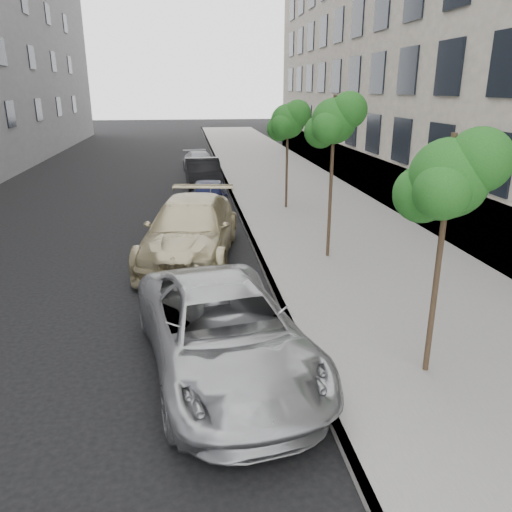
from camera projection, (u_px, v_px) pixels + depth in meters
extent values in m
plane|color=black|center=(262.00, 449.00, 7.21)|extent=(160.00, 160.00, 0.00)
cube|color=gray|center=(274.00, 172.00, 30.27)|extent=(6.40, 72.00, 0.14)
cube|color=#9E9B93|center=(222.00, 174.00, 29.86)|extent=(0.15, 72.00, 0.14)
cylinder|color=#38281C|center=(439.00, 260.00, 8.32)|extent=(0.10, 0.10, 4.16)
sphere|color=#175B1F|center=(449.00, 178.00, 7.88)|extent=(1.27, 1.27, 1.27)
sphere|color=#175B1F|center=(479.00, 160.00, 7.64)|extent=(1.02, 1.02, 1.02)
sphere|color=#175B1F|center=(422.00, 194.00, 8.17)|extent=(0.95, 0.95, 0.95)
cylinder|color=#38281C|center=(331.00, 179.00, 14.35)|extent=(0.10, 0.10, 4.64)
sphere|color=#175B1F|center=(334.00, 121.00, 13.83)|extent=(1.25, 1.25, 1.25)
sphere|color=#175B1F|center=(349.00, 110.00, 13.59)|extent=(1.00, 1.00, 1.00)
sphere|color=#175B1F|center=(321.00, 132.00, 14.12)|extent=(0.94, 0.94, 0.94)
cylinder|color=#38281C|center=(287.00, 157.00, 20.51)|extent=(0.10, 0.10, 4.23)
sphere|color=#175B1F|center=(288.00, 121.00, 20.06)|extent=(1.37, 1.37, 1.37)
sphere|color=#175B1F|center=(297.00, 114.00, 19.82)|extent=(1.10, 1.10, 1.10)
sphere|color=#175B1F|center=(279.00, 129.00, 20.35)|extent=(1.03, 1.03, 1.03)
imported|color=#B1B2B6|center=(224.00, 331.00, 8.98)|extent=(3.56, 6.07, 1.58)
imported|color=#C5B88C|center=(191.00, 230.00, 15.01)|extent=(3.54, 6.50, 1.79)
imported|color=black|center=(208.00, 197.00, 20.51)|extent=(1.99, 4.14, 1.36)
imported|color=black|center=(203.00, 175.00, 25.16)|extent=(1.83, 4.82, 1.57)
imported|color=#93959B|center=(200.00, 163.00, 30.41)|extent=(2.33, 4.48, 1.24)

